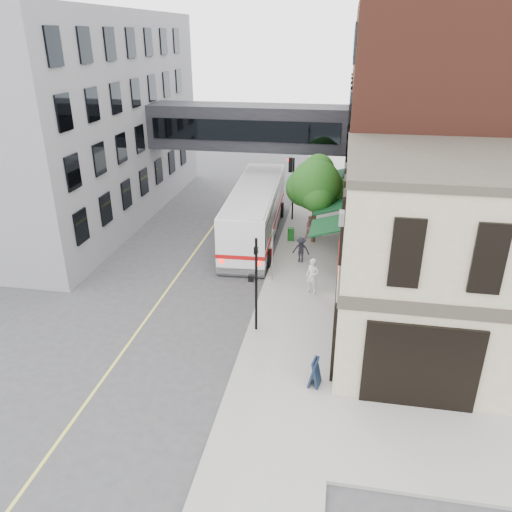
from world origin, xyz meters
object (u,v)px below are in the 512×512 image
at_px(bus, 255,210).
at_px(pedestrian_c, 301,250).
at_px(pedestrian_b, 311,228).
at_px(newspaper_box, 291,234).
at_px(sandwich_board, 315,372).
at_px(pedestrian_a, 312,276).

height_order(bus, pedestrian_c, bus).
bearing_deg(pedestrian_b, pedestrian_c, -97.80).
bearing_deg(newspaper_box, pedestrian_c, -79.48).
xyz_separation_m(newspaper_box, sandwich_board, (2.56, -14.47, 0.14)).
height_order(pedestrian_a, pedestrian_c, pedestrian_a).
bearing_deg(newspaper_box, pedestrian_b, 15.90).
relative_size(pedestrian_a, sandwich_board, 1.69).
xyz_separation_m(bus, pedestrian_a, (4.36, -7.60, -0.80)).
bearing_deg(sandwich_board, pedestrian_b, 105.57).
height_order(pedestrian_b, newspaper_box, pedestrian_b).
bearing_deg(sandwich_board, bus, 118.95).
height_order(pedestrian_a, sandwich_board, pedestrian_a).
bearing_deg(pedestrian_a, pedestrian_b, 118.55).
bearing_deg(pedestrian_b, newspaper_box, -161.76).
bearing_deg(bus, pedestrian_c, -48.28).
bearing_deg(pedestrian_b, bus, 175.06).
relative_size(bus, pedestrian_c, 8.23).
distance_m(newspaper_box, sandwich_board, 14.69).
distance_m(bus, sandwich_board, 15.91).
xyz_separation_m(bus, pedestrian_c, (3.42, -3.83, -0.98)).
distance_m(pedestrian_a, newspaper_box, 7.28).
relative_size(newspaper_box, sandwich_board, 0.75).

